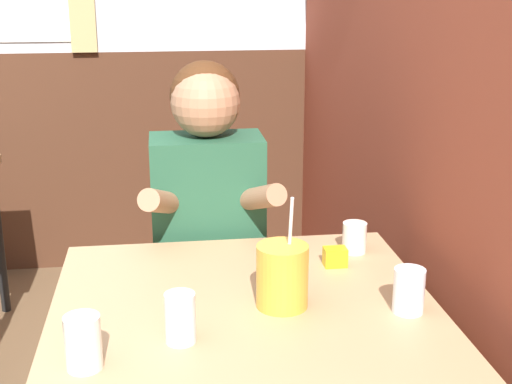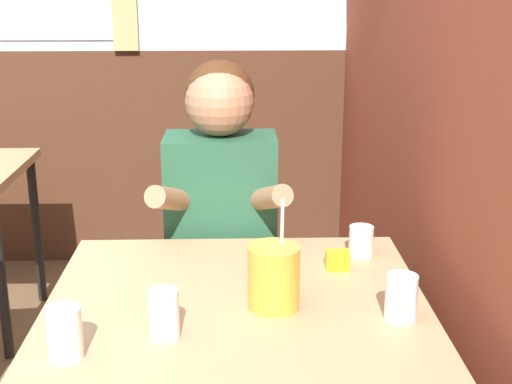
% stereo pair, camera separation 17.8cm
% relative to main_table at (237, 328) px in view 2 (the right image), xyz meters
% --- Properties ---
extents(brick_wall_right, '(0.08, 4.35, 2.70)m').
position_rel_main_table_xyz_m(brick_wall_right, '(0.58, 0.84, 0.70)').
color(brick_wall_right, brown).
rests_on(brick_wall_right, ground_plane).
extents(main_table, '(0.90, 0.85, 0.72)m').
position_rel_main_table_xyz_m(main_table, '(0.00, 0.00, 0.00)').
color(main_table, tan).
rests_on(main_table, ground_plane).
extents(person_seated, '(0.42, 0.41, 1.22)m').
position_rel_main_table_xyz_m(person_seated, '(-0.05, 0.57, -0.01)').
color(person_seated, '#235138').
rests_on(person_seated, ground_plane).
extents(cocktail_pitcher, '(0.12, 0.12, 0.27)m').
position_rel_main_table_xyz_m(cocktail_pitcher, '(0.09, -0.02, 0.14)').
color(cocktail_pitcher, gold).
rests_on(cocktail_pitcher, main_table).
extents(glass_near_pitcher, '(0.07, 0.07, 0.10)m').
position_rel_main_table_xyz_m(glass_near_pitcher, '(0.37, -0.09, 0.12)').
color(glass_near_pitcher, silver).
rests_on(glass_near_pitcher, main_table).
extents(glass_center, '(0.07, 0.07, 0.11)m').
position_rel_main_table_xyz_m(glass_center, '(-0.35, -0.24, 0.12)').
color(glass_center, silver).
rests_on(glass_center, main_table).
extents(glass_far_side, '(0.07, 0.07, 0.09)m').
position_rel_main_table_xyz_m(glass_far_side, '(0.34, 0.28, 0.11)').
color(glass_far_side, silver).
rests_on(glass_far_side, main_table).
extents(glass_by_brick, '(0.07, 0.07, 0.11)m').
position_rel_main_table_xyz_m(glass_by_brick, '(-0.15, -0.16, 0.12)').
color(glass_by_brick, silver).
rests_on(glass_by_brick, main_table).
extents(condiment_ketchup, '(0.06, 0.04, 0.05)m').
position_rel_main_table_xyz_m(condiment_ketchup, '(0.10, 0.19, 0.09)').
color(condiment_ketchup, '#B7140F').
rests_on(condiment_ketchup, main_table).
extents(condiment_mustard, '(0.06, 0.04, 0.05)m').
position_rel_main_table_xyz_m(condiment_mustard, '(0.26, 0.19, 0.09)').
color(condiment_mustard, yellow).
rests_on(condiment_mustard, main_table).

